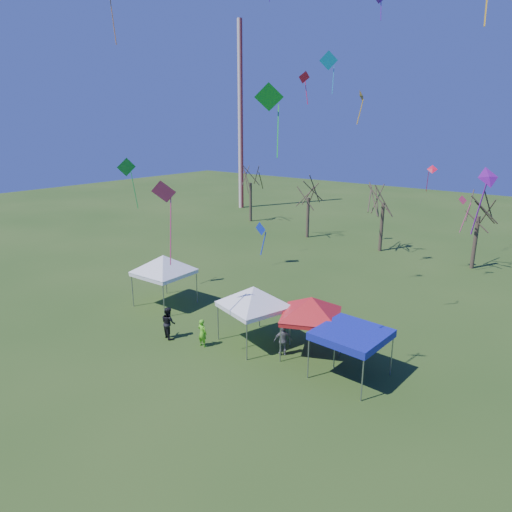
# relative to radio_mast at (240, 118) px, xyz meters

# --- Properties ---
(ground) EXTENTS (140.00, 140.00, 0.00)m
(ground) POSITION_rel_radio_mast_xyz_m (28.00, -34.00, -12.50)
(ground) COLOR #264616
(ground) RESTS_ON ground
(radio_mast) EXTENTS (0.70, 0.70, 25.00)m
(radio_mast) POSITION_rel_radio_mast_xyz_m (0.00, 0.00, 0.00)
(radio_mast) COLOR silver
(radio_mast) RESTS_ON ground
(tree_0) EXTENTS (3.83, 3.83, 8.44)m
(tree_0) POSITION_rel_radio_mast_xyz_m (7.15, -6.62, -6.01)
(tree_0) COLOR #3D2D21
(tree_0) RESTS_ON ground
(tree_1) EXTENTS (3.42, 3.42, 7.54)m
(tree_1) POSITION_rel_radio_mast_xyz_m (17.23, -9.35, -6.71)
(tree_1) COLOR #3D2D21
(tree_1) RESTS_ON ground
(tree_2) EXTENTS (3.71, 3.71, 8.18)m
(tree_2) POSITION_rel_radio_mast_xyz_m (25.63, -9.62, -6.21)
(tree_2) COLOR #3D2D21
(tree_2) RESTS_ON ground
(tree_3) EXTENTS (3.59, 3.59, 7.91)m
(tree_3) POSITION_rel_radio_mast_xyz_m (34.03, -9.96, -6.42)
(tree_3) COLOR #3D2D21
(tree_3) RESTS_ON ground
(tent_white_west) EXTENTS (4.55, 4.55, 4.01)m
(tent_white_west) POSITION_rel_radio_mast_xyz_m (19.91, -31.47, -9.26)
(tent_white_west) COLOR gray
(tent_white_west) RESTS_ON ground
(tent_white_mid) EXTENTS (4.19, 4.19, 3.84)m
(tent_white_mid) POSITION_rel_radio_mast_xyz_m (28.06, -32.09, -9.40)
(tent_white_mid) COLOR gray
(tent_white_mid) RESTS_ON ground
(tent_red) EXTENTS (3.90, 3.90, 3.66)m
(tent_red) POSITION_rel_radio_mast_xyz_m (31.15, -31.12, -9.55)
(tent_red) COLOR gray
(tent_red) RESTS_ON ground
(tent_blue) EXTENTS (3.23, 3.23, 2.42)m
(tent_blue) POSITION_rel_radio_mast_xyz_m (33.95, -32.04, -10.28)
(tent_blue) COLOR gray
(tent_blue) RESTS_ON ground
(person_green) EXTENTS (0.59, 0.39, 1.59)m
(person_green) POSITION_rel_radio_mast_xyz_m (26.15, -34.20, -11.70)
(person_green) COLOR #62DA22
(person_green) RESTS_ON ground
(person_dark) EXTENTS (1.06, 0.92, 1.85)m
(person_dark) POSITION_rel_radio_mast_xyz_m (23.90, -34.65, -11.57)
(person_dark) COLOR black
(person_dark) RESTS_ON ground
(person_grey) EXTENTS (0.99, 0.99, 1.68)m
(person_grey) POSITION_rel_radio_mast_xyz_m (30.18, -32.26, -11.66)
(person_grey) COLOR slate
(person_grey) RESTS_ON ground
(kite_2) EXTENTS (1.03, 1.28, 2.81)m
(kite_2) POSITION_rel_radio_mast_xyz_m (19.48, -14.34, 3.15)
(kite_2) COLOR red
(kite_2) RESTS_ON ground
(kite_5) EXTENTS (1.43, 1.15, 4.10)m
(kite_5) POSITION_rel_radio_mast_xyz_m (26.14, -36.32, -3.75)
(kite_5) COLOR #CD2D6A
(kite_5) RESTS_ON ground
(kite_18) EXTENTS (0.39, 0.71, 1.77)m
(kite_18) POSITION_rel_radio_mast_xyz_m (31.25, -26.99, 0.65)
(kite_18) COLOR gold
(kite_18) RESTS_ON ground
(kite_17) EXTENTS (1.05, 1.09, 2.92)m
(kite_17) POSITION_rel_radio_mast_xyz_m (38.32, -29.31, -2.88)
(kite_17) COLOR purple
(kite_17) RESTS_ON ground
(kite_11) EXTENTS (1.49, 1.08, 3.21)m
(kite_11) POSITION_rel_radio_mast_xyz_m (23.36, -16.93, 3.97)
(kite_11) COLOR #0B86AA
(kite_11) RESTS_ON ground
(kite_27) EXTENTS (1.22, 1.07, 2.73)m
(kite_27) POSITION_rel_radio_mast_xyz_m (31.89, -35.91, 0.24)
(kite_27) COLOR green
(kite_27) RESTS_ON ground
(kite_19) EXTENTS (0.94, 0.81, 2.08)m
(kite_19) POSITION_rel_radio_mast_xyz_m (31.23, -14.22, -4.11)
(kite_19) COLOR red
(kite_19) RESTS_ON ground
(kite_22) EXTENTS (1.04, 0.92, 2.90)m
(kite_22) POSITION_rel_radio_mast_xyz_m (33.18, -11.97, -6.61)
(kite_22) COLOR #D32F72
(kite_22) RESTS_ON ground
(kite_14) EXTENTS (0.98, 1.38, 3.48)m
(kite_14) POSITION_rel_radio_mast_xyz_m (16.37, -31.23, -3.54)
(kite_14) COLOR #17962D
(kite_14) RESTS_ON ground
(kite_1) EXTENTS (0.86, 0.44, 1.92)m
(kite_1) POSITION_rel_radio_mast_xyz_m (26.92, -29.97, -6.54)
(kite_1) COLOR #122CC4
(kite_1) RESTS_ON ground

